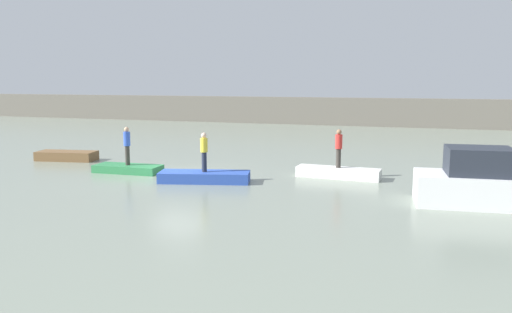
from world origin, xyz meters
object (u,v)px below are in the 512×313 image
object	(u,v)px
rowboat_green	(128,169)
person_yellow_shirt	(204,150)
person_blue_shirt	(127,144)
rowboat_white	(338,173)
rowboat_blue	(204,177)
motorboat	(498,185)
rowboat_brown	(67,156)
person_red_shirt	(339,146)

from	to	relation	value
rowboat_green	person_yellow_shirt	bearing A→B (deg)	-14.24
person_blue_shirt	rowboat_white	bearing A→B (deg)	10.61
rowboat_blue	person_blue_shirt	world-z (taller)	person_blue_shirt
rowboat_white	rowboat_green	bearing A→B (deg)	-165.85
person_yellow_shirt	person_blue_shirt	bearing A→B (deg)	168.07
motorboat	person_blue_shirt	distance (m)	16.33
rowboat_green	rowboat_blue	xyz separation A→B (m)	(4.50, -0.95, 0.05)
person_blue_shirt	person_yellow_shirt	xyz separation A→B (m)	(4.50, -0.95, 0.02)
rowboat_green	person_blue_shirt	distance (m)	1.23
motorboat	person_blue_shirt	size ratio (longest dim) A/B	3.33
rowboat_brown	person_red_shirt	distance (m)	15.38
person_red_shirt	rowboat_green	bearing A→B (deg)	-169.39
person_yellow_shirt	person_red_shirt	bearing A→B (deg)	27.28
person_blue_shirt	rowboat_brown	bearing A→B (deg)	157.69
rowboat_brown	rowboat_green	world-z (taller)	rowboat_brown
rowboat_blue	rowboat_green	bearing A→B (deg)	153.82
rowboat_green	person_yellow_shirt	world-z (taller)	person_yellow_shirt
motorboat	person_yellow_shirt	world-z (taller)	person_yellow_shirt
rowboat_green	rowboat_white	distance (m)	10.15
motorboat	rowboat_green	size ratio (longest dim) A/B	1.88
rowboat_white	person_blue_shirt	bearing A→B (deg)	-165.85
rowboat_brown	person_red_shirt	xyz separation A→B (m)	(15.33, -0.33, 1.21)
rowboat_blue	person_red_shirt	bearing A→B (deg)	13.03
rowboat_brown	rowboat_green	bearing A→B (deg)	-31.67
rowboat_white	person_red_shirt	bearing A→B (deg)	-176.46
motorboat	person_blue_shirt	xyz separation A→B (m)	(-16.24, 1.62, 0.63)
motorboat	rowboat_blue	bearing A→B (deg)	176.75
rowboat_brown	person_red_shirt	size ratio (longest dim) A/B	1.85
rowboat_blue	rowboat_brown	bearing A→B (deg)	148.03
rowboat_brown	motorboat	bearing A→B (deg)	-19.38
motorboat	person_blue_shirt	bearing A→B (deg)	174.31
rowboat_green	motorboat	bearing A→B (deg)	-8.00
rowboat_green	person_red_shirt	size ratio (longest dim) A/B	1.86
rowboat_white	person_red_shirt	size ratio (longest dim) A/B	2.17
rowboat_green	person_red_shirt	world-z (taller)	person_red_shirt
person_yellow_shirt	person_red_shirt	size ratio (longest dim) A/B	0.98
rowboat_brown	rowboat_blue	xyz separation A→B (m)	(9.86, -3.15, -0.03)
person_blue_shirt	motorboat	bearing A→B (deg)	-5.69
rowboat_brown	rowboat_white	bearing A→B (deg)	-10.59
rowboat_brown	person_blue_shirt	size ratio (longest dim) A/B	1.76
rowboat_white	motorboat	bearing A→B (deg)	-25.54
person_yellow_shirt	rowboat_blue	bearing A→B (deg)	153.43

